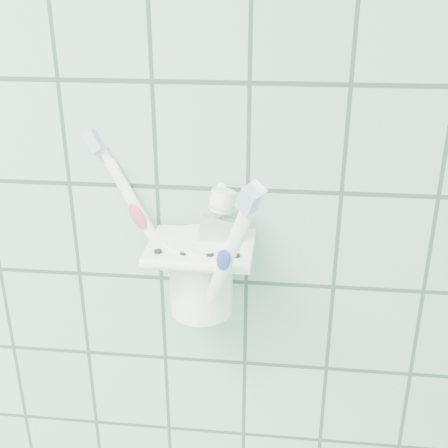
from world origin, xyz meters
name	(u,v)px	position (x,y,z in m)	size (l,w,h in m)	color
holder_bracket	(201,248)	(0.67, 1.15, 1.31)	(0.11, 0.10, 0.03)	white
cup	(201,272)	(0.66, 1.16, 1.29)	(0.08, 0.08, 0.09)	white
toothbrush_pink	(187,211)	(0.65, 1.16, 1.36)	(0.11, 0.06, 0.21)	white
toothbrush_blue	(195,220)	(0.66, 1.14, 1.35)	(0.04, 0.09, 0.21)	white
toothbrush_orange	(204,216)	(0.67, 1.14, 1.36)	(0.07, 0.11, 0.21)	white
toothpaste_tube	(202,243)	(0.67, 1.15, 1.32)	(0.05, 0.03, 0.14)	silver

